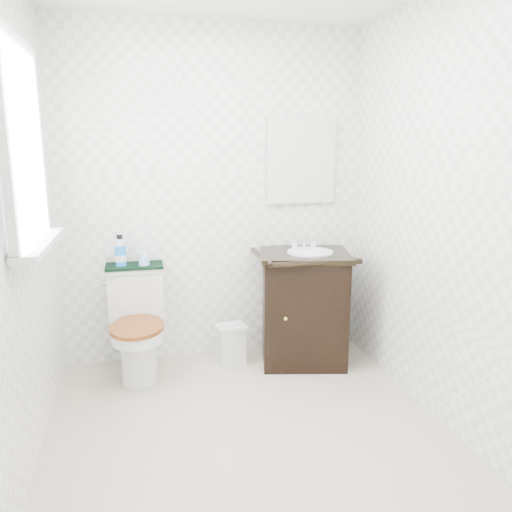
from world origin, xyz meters
name	(u,v)px	position (x,y,z in m)	size (l,w,h in m)	color
floor	(252,437)	(0.00, 0.00, 0.00)	(2.40, 2.40, 0.00)	#C0B79B
wall_back	(214,197)	(0.00, 1.20, 1.20)	(2.40, 2.40, 0.00)	white
wall_front	(352,282)	(0.00, -1.20, 1.20)	(2.40, 2.40, 0.00)	white
wall_left	(10,228)	(-1.10, 0.00, 1.20)	(2.40, 2.40, 0.00)	white
wall_right	(448,213)	(1.10, 0.00, 1.20)	(2.40, 2.40, 0.00)	white
window	(22,147)	(-1.07, 0.25, 1.55)	(0.02, 0.70, 0.90)	white
mirror	(301,161)	(0.64, 1.18, 1.45)	(0.50, 0.02, 0.60)	silver
toilet	(138,328)	(-0.59, 0.97, 0.33)	(0.40, 0.63, 0.73)	silver
vanity	(304,304)	(0.60, 0.90, 0.43)	(0.73, 0.66, 0.92)	black
trash_bin	(231,344)	(0.07, 0.96, 0.15)	(0.23, 0.19, 0.30)	silver
towel	(134,266)	(-0.59, 1.09, 0.74)	(0.39, 0.22, 0.02)	black
mouthwash_bottle	(120,251)	(-0.67, 1.08, 0.85)	(0.08, 0.08, 0.22)	blue
cup	(144,258)	(-0.52, 1.06, 0.80)	(0.07, 0.07, 0.09)	#99C6FB
soap_bar	(295,248)	(0.56, 1.00, 0.83)	(0.06, 0.04, 0.02)	#1A7881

